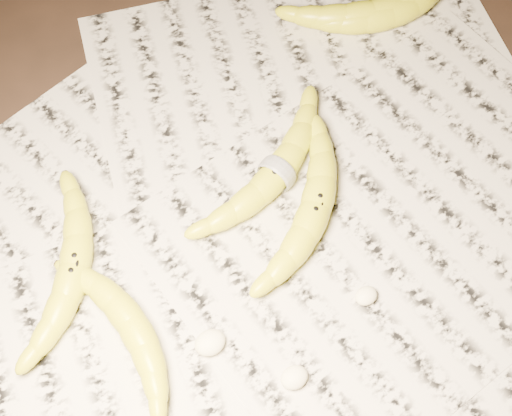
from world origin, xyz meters
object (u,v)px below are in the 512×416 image
banana_center (315,208)px  banana_taped (277,172)px  banana_left_b (131,323)px  banana_upper_a (372,12)px  banana_upper_b (389,13)px  banana_left_a (73,267)px

banana_center → banana_taped: 0.06m
banana_left_b → banana_taped: 0.24m
banana_upper_a → banana_upper_b: (0.02, -0.01, -0.00)m
banana_taped → banana_upper_b: (0.26, 0.13, 0.00)m
banana_left_a → banana_left_b: same height
banana_left_b → banana_taped: bearing=-75.5°
banana_left_a → banana_upper_b: 0.53m
banana_left_a → banana_upper_b: banana_upper_b is taller
banana_upper_a → banana_taped: bearing=-131.6°
banana_taped → banana_upper_a: size_ratio=1.06×
banana_center → banana_upper_b: (0.25, 0.20, -0.00)m
banana_left_a → banana_center: banana_center is taller
banana_taped → banana_left_b: bearing=175.5°
banana_taped → banana_upper_a: banana_upper_a is taller
banana_left_b → banana_upper_b: (0.49, 0.21, 0.00)m
banana_left_b → banana_upper_a: banana_upper_a is taller
banana_center → banana_upper_a: 0.31m
banana_left_a → banana_center: size_ratio=0.98×
banana_left_a → banana_upper_a: banana_upper_a is taller
banana_center → banana_upper_b: 0.32m
banana_center → banana_upper_b: bearing=-2.3°
banana_left_a → banana_upper_a: 0.51m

